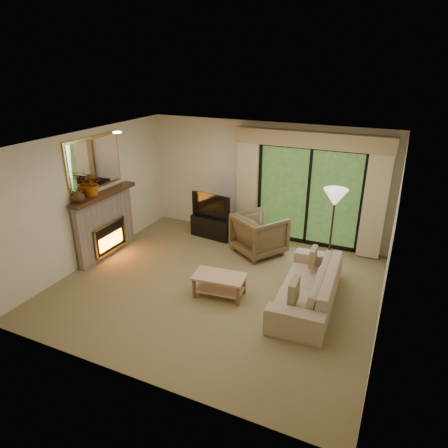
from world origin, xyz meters
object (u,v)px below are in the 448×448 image
at_px(sofa, 308,285).
at_px(media_console, 213,226).
at_px(coffee_table, 219,286).
at_px(armchair, 259,234).

bearing_deg(sofa, media_console, -127.12).
bearing_deg(coffee_table, media_console, 112.04).
relative_size(media_console, coffee_table, 1.10).
bearing_deg(sofa, coffee_table, -76.06).
relative_size(media_console, sofa, 0.43).
height_order(armchair, coffee_table, armchair).
distance_m(armchair, sofa, 2.00).
xyz_separation_m(media_console, sofa, (2.63, -1.81, 0.08)).
bearing_deg(media_console, coffee_table, -55.23).
bearing_deg(media_console, sofa, -28.07).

